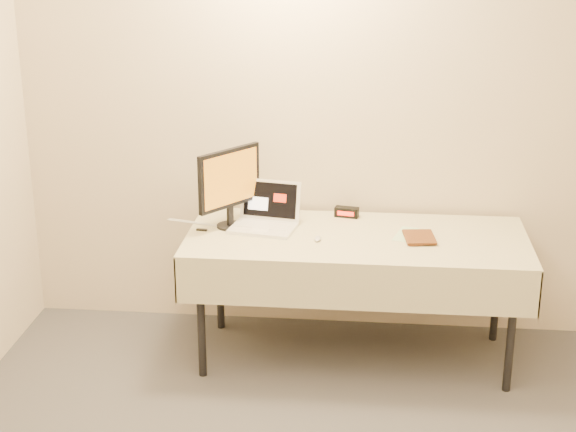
# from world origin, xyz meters

# --- Properties ---
(back_wall) EXTENTS (4.00, 0.10, 2.70)m
(back_wall) POSITION_xyz_m (0.00, 2.50, 1.35)
(back_wall) COLOR beige
(back_wall) RESTS_ON ground
(table) EXTENTS (1.86, 0.81, 0.74)m
(table) POSITION_xyz_m (0.00, 2.05, 0.68)
(table) COLOR black
(table) RESTS_ON ground
(laptop) EXTENTS (0.40, 0.36, 0.24)m
(laptop) POSITION_xyz_m (-0.51, 2.15, 0.80)
(laptop) COLOR white
(laptop) RESTS_ON table
(monitor) EXTENTS (0.29, 0.36, 0.45)m
(monitor) POSITION_xyz_m (-0.71, 2.12, 1.00)
(monitor) COLOR black
(monitor) RESTS_ON table
(book) EXTENTS (0.16, 0.04, 0.22)m
(book) POSITION_xyz_m (0.26, 2.01, 0.85)
(book) COLOR brown
(book) RESTS_ON table
(alarm_clock) EXTENTS (0.14, 0.08, 0.06)m
(alarm_clock) POSITION_xyz_m (-0.07, 2.36, 0.77)
(alarm_clock) COLOR black
(alarm_clock) RESTS_ON table
(clicker) EXTENTS (0.04, 0.08, 0.02)m
(clicker) POSITION_xyz_m (-0.21, 1.96, 0.75)
(clicker) COLOR silver
(clicker) RESTS_ON table
(paper_form) EXTENTS (0.16, 0.26, 0.00)m
(paper_form) POSITION_xyz_m (0.26, 2.10, 0.74)
(paper_form) COLOR #BBE3B4
(paper_form) RESTS_ON table
(usb_dongle) EXTENTS (0.06, 0.03, 0.01)m
(usb_dongle) POSITION_xyz_m (-0.86, 2.04, 0.74)
(usb_dongle) COLOR black
(usb_dongle) RESTS_ON table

